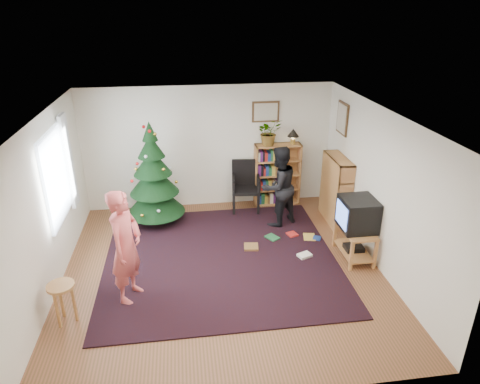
{
  "coord_description": "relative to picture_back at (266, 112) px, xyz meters",
  "views": [
    {
      "loc": [
        -0.53,
        -5.79,
        3.93
      ],
      "look_at": [
        0.36,
        0.54,
        1.1
      ],
      "focal_mm": 32.0,
      "sensor_mm": 36.0,
      "label": 1
    }
  ],
  "objects": [
    {
      "name": "person_by_chair",
      "position": [
        0.06,
        -1.08,
        -1.17
      ],
      "size": [
        0.95,
        0.88,
        1.56
      ],
      "primitive_type": "imported",
      "rotation": [
        0.0,
        0.0,
        3.63
      ],
      "color": "black",
      "rests_on": "rug"
    },
    {
      "name": "tv_stand",
      "position": [
        1.07,
        -2.42,
        -1.63
      ],
      "size": [
        0.46,
        0.82,
        0.55
      ],
      "color": "#A46A3A",
      "rests_on": "floor"
    },
    {
      "name": "wall_front",
      "position": [
        -1.15,
        -4.97,
        -0.7
      ],
      "size": [
        5.0,
        0.02,
        2.5
      ],
      "primitive_type": "cube",
      "color": "silver",
      "rests_on": "floor"
    },
    {
      "name": "potted_plant",
      "position": [
        0.05,
        -0.14,
        -0.38
      ],
      "size": [
        0.58,
        0.53,
        0.53
      ],
      "primitive_type": "imported",
      "rotation": [
        0.0,
        0.0,
        0.28
      ],
      "color": "gray",
      "rests_on": "bookshelf_back"
    },
    {
      "name": "bookshelf_right",
      "position": [
        1.19,
        -1.08,
        -1.29
      ],
      "size": [
        0.3,
        0.95,
        1.3
      ],
      "rotation": [
        0.0,
        0.0,
        1.57
      ],
      "color": "#A46A3A",
      "rests_on": "floor"
    },
    {
      "name": "stool",
      "position": [
        -3.35,
        -3.41,
        -1.49
      ],
      "size": [
        0.35,
        0.35,
        0.59
      ],
      "color": "#A46A3A",
      "rests_on": "floor"
    },
    {
      "name": "window_pane",
      "position": [
        -3.62,
        -1.88,
        -0.45
      ],
      "size": [
        0.04,
        1.2,
        1.4
      ],
      "primitive_type": "cube",
      "color": "silver",
      "rests_on": "wall_left"
    },
    {
      "name": "crt_tv",
      "position": [
        1.07,
        -2.42,
        -1.14
      ],
      "size": [
        0.55,
        0.59,
        0.52
      ],
      "color": "black",
      "rests_on": "tv_stand"
    },
    {
      "name": "ceiling",
      "position": [
        -1.15,
        -2.48,
        0.55
      ],
      "size": [
        5.0,
        5.0,
        0.0
      ],
      "primitive_type": "plane",
      "rotation": [
        3.14,
        0.0,
        0.0
      ],
      "color": "white",
      "rests_on": "wall_back"
    },
    {
      "name": "armchair",
      "position": [
        -0.45,
        -0.27,
        -1.4
      ],
      "size": [
        0.61,
        0.61,
        1.01
      ],
      "rotation": [
        0.0,
        0.0,
        -0.11
      ],
      "color": "black",
      "rests_on": "rug"
    },
    {
      "name": "curtain",
      "position": [
        -3.58,
        -1.18,
        -0.45
      ],
      "size": [
        0.06,
        0.35,
        1.6
      ],
      "primitive_type": "cube",
      "color": "silver",
      "rests_on": "wall_left"
    },
    {
      "name": "picture_right",
      "position": [
        1.33,
        -0.73,
        0.0
      ],
      "size": [
        0.03,
        0.5,
        0.6
      ],
      "color": "#4C3319",
      "rests_on": "wall_right"
    },
    {
      "name": "wall_left",
      "position": [
        -3.65,
        -2.48,
        -0.7
      ],
      "size": [
        0.02,
        5.0,
        2.5
      ],
      "primitive_type": "cube",
      "color": "silver",
      "rests_on": "floor"
    },
    {
      "name": "rug",
      "position": [
        -1.15,
        -2.17,
        -1.94
      ],
      "size": [
        3.8,
        3.6,
        0.02
      ],
      "primitive_type": "cube",
      "color": "black",
      "rests_on": "floor"
    },
    {
      "name": "table_lamp",
      "position": [
        0.55,
        -0.14,
        -0.44
      ],
      "size": [
        0.24,
        0.24,
        0.32
      ],
      "color": "#A57F33",
      "rests_on": "bookshelf_back"
    },
    {
      "name": "wall_right",
      "position": [
        1.35,
        -2.48,
        -0.7
      ],
      "size": [
        0.02,
        5.0,
        2.5
      ],
      "primitive_type": "cube",
      "color": "silver",
      "rests_on": "floor"
    },
    {
      "name": "bookshelf_back",
      "position": [
        0.25,
        -0.14,
        -1.29
      ],
      "size": [
        0.95,
        0.3,
        1.3
      ],
      "color": "#A46A3A",
      "rests_on": "floor"
    },
    {
      "name": "floor",
      "position": [
        -1.15,
        -2.48,
        -1.95
      ],
      "size": [
        5.0,
        5.0,
        0.0
      ],
      "primitive_type": "plane",
      "color": "brown",
      "rests_on": "ground"
    },
    {
      "name": "christmas_tree",
      "position": [
        -2.25,
        -0.66,
        -1.11
      ],
      "size": [
        1.11,
        1.11,
        2.01
      ],
      "rotation": [
        0.0,
        0.0,
        0.15
      ],
      "color": "#3F2816",
      "rests_on": "rug"
    },
    {
      "name": "picture_back",
      "position": [
        0.0,
        0.0,
        0.0
      ],
      "size": [
        0.55,
        0.03,
        0.42
      ],
      "color": "#4C3319",
      "rests_on": "wall_back"
    },
    {
      "name": "floor_clutter",
      "position": [
        0.15,
        -1.83,
        -1.91
      ],
      "size": [
        1.43,
        0.94,
        0.08
      ],
      "color": "#A51E19",
      "rests_on": "rug"
    },
    {
      "name": "wall_back",
      "position": [
        -1.15,
        0.02,
        -0.7
      ],
      "size": [
        5.0,
        0.02,
        2.5
      ],
      "primitive_type": "cube",
      "color": "silver",
      "rests_on": "floor"
    },
    {
      "name": "person_standing",
      "position": [
        -2.53,
        -3.0,
        -1.11
      ],
      "size": [
        0.61,
        0.72,
        1.69
      ],
      "primitive_type": "imported",
      "rotation": [
        0.0,
        0.0,
        1.18
      ],
      "color": "#CF5353",
      "rests_on": "rug"
    }
  ]
}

